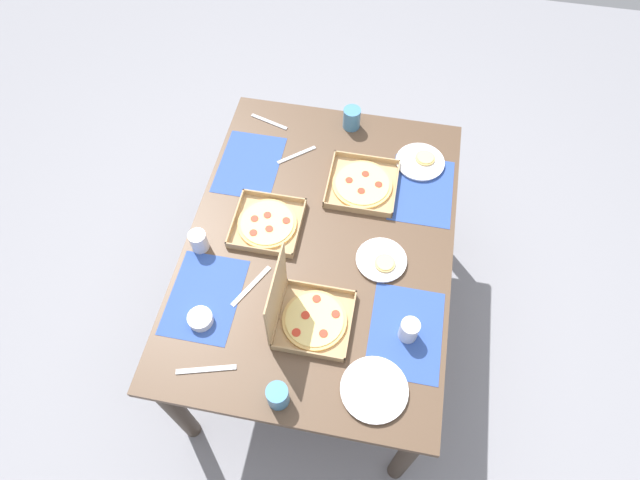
# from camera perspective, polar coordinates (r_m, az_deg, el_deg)

# --- Properties ---
(ground_plane) EXTENTS (6.00, 6.00, 0.00)m
(ground_plane) POSITION_cam_1_polar(r_m,az_deg,el_deg) (2.79, 0.00, -8.17)
(ground_plane) COLOR gray
(dining_table) EXTENTS (1.46, 1.06, 0.75)m
(dining_table) POSITION_cam_1_polar(r_m,az_deg,el_deg) (2.21, 0.00, -1.40)
(dining_table) COLOR #3F3328
(dining_table) RESTS_ON ground_plane
(placemat_near_left) EXTENTS (0.36, 0.26, 0.00)m
(placemat_near_left) POSITION_cam_1_polar(r_m,az_deg,el_deg) (1.97, 9.22, -9.75)
(placemat_near_left) COLOR #2D4C9E
(placemat_near_left) RESTS_ON dining_table
(placemat_near_right) EXTENTS (0.36, 0.26, 0.00)m
(placemat_near_right) POSITION_cam_1_polar(r_m,az_deg,el_deg) (2.31, 10.89, 5.31)
(placemat_near_right) COLOR #2D4C9E
(placemat_near_right) RESTS_ON dining_table
(placemat_far_left) EXTENTS (0.36, 0.26, 0.00)m
(placemat_far_left) POSITION_cam_1_polar(r_m,az_deg,el_deg) (2.05, -12.31, -5.97)
(placemat_far_left) COLOR #2D4C9E
(placemat_far_left) RESTS_ON dining_table
(placemat_far_right) EXTENTS (0.36, 0.26, 0.00)m
(placemat_far_right) POSITION_cam_1_polar(r_m,az_deg,el_deg) (2.38, -7.59, 8.09)
(placemat_far_right) COLOR #2D4C9E
(placemat_far_right) RESTS_ON dining_table
(pizza_box_corner_right) EXTENTS (0.29, 0.29, 0.04)m
(pizza_box_corner_right) POSITION_cam_1_polar(r_m,az_deg,el_deg) (2.28, 4.57, 5.99)
(pizza_box_corner_right) COLOR tan
(pizza_box_corner_right) RESTS_ON dining_table
(pizza_box_corner_left) EXTENTS (0.27, 0.27, 0.31)m
(pizza_box_corner_left) POSITION_cam_1_polar(r_m,az_deg,el_deg) (1.92, -1.48, -8.04)
(pizza_box_corner_left) COLOR tan
(pizza_box_corner_left) RESTS_ON dining_table
(pizza_box_center) EXTENTS (0.27, 0.27, 0.04)m
(pizza_box_center) POSITION_cam_1_polar(r_m,az_deg,el_deg) (2.16, -5.70, 1.77)
(pizza_box_center) COLOR tan
(pizza_box_center) RESTS_ON dining_table
(plate_far_right) EXTENTS (0.20, 0.20, 0.03)m
(plate_far_right) POSITION_cam_1_polar(r_m,az_deg,el_deg) (2.08, 6.64, -2.20)
(plate_far_right) COLOR white
(plate_far_right) RESTS_ON dining_table
(plate_near_right) EXTENTS (0.21, 0.21, 0.03)m
(plate_near_right) POSITION_cam_1_polar(r_m,az_deg,el_deg) (2.40, 10.77, 8.27)
(plate_near_right) COLOR white
(plate_near_right) RESTS_ON dining_table
(plate_middle) EXTENTS (0.23, 0.23, 0.02)m
(plate_middle) POSITION_cam_1_polar(r_m,az_deg,el_deg) (1.88, 5.85, -15.73)
(plate_middle) COLOR white
(plate_middle) RESTS_ON dining_table
(cup_dark) EXTENTS (0.07, 0.07, 0.09)m
(cup_dark) POSITION_cam_1_polar(r_m,az_deg,el_deg) (1.92, 9.56, -9.53)
(cup_dark) COLOR silver
(cup_dark) RESTS_ON dining_table
(cup_clear_right) EXTENTS (0.08, 0.08, 0.09)m
(cup_clear_right) POSITION_cam_1_polar(r_m,az_deg,el_deg) (1.83, -4.57, -16.36)
(cup_clear_right) COLOR teal
(cup_clear_right) RESTS_ON dining_table
(cup_red) EXTENTS (0.08, 0.08, 0.10)m
(cup_red) POSITION_cam_1_polar(r_m,az_deg,el_deg) (2.48, 3.43, 12.95)
(cup_red) COLOR teal
(cup_red) RESTS_ON dining_table
(cup_clear_left) EXTENTS (0.07, 0.07, 0.09)m
(cup_clear_left) POSITION_cam_1_polar(r_m,az_deg,el_deg) (2.12, -12.92, -0.11)
(cup_clear_left) COLOR silver
(cup_clear_left) RESTS_ON dining_table
(condiment_bowl) EXTENTS (0.09, 0.09, 0.04)m
(condiment_bowl) POSITION_cam_1_polar(r_m,az_deg,el_deg) (1.99, -12.74, -8.29)
(condiment_bowl) COLOR white
(condiment_bowl) RESTS_ON dining_table
(fork_by_far_right) EXTENTS (0.07, 0.19, 0.00)m
(fork_by_far_right) POSITION_cam_1_polar(r_m,az_deg,el_deg) (2.54, -5.49, 12.55)
(fork_by_far_right) COLOR #B7B7BC
(fork_by_far_right) RESTS_ON dining_table
(fork_by_far_left) EXTENTS (0.13, 0.16, 0.00)m
(fork_by_far_left) POSITION_cam_1_polar(r_m,az_deg,el_deg) (2.39, -2.53, 9.13)
(fork_by_far_left) COLOR #B7B7BC
(fork_by_far_left) RESTS_ON dining_table
(knife_by_near_left) EXTENTS (0.19, 0.11, 0.00)m
(knife_by_near_left) POSITION_cam_1_polar(r_m,az_deg,el_deg) (2.04, -7.41, -4.93)
(knife_by_near_left) COLOR #B7B7BC
(knife_by_near_left) RESTS_ON dining_table
(knife_by_near_right) EXTENTS (0.07, 0.21, 0.00)m
(knife_by_near_right) POSITION_cam_1_polar(r_m,az_deg,el_deg) (1.93, -12.14, -13.46)
(knife_by_near_right) COLOR #B7B7BC
(knife_by_near_right) RESTS_ON dining_table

